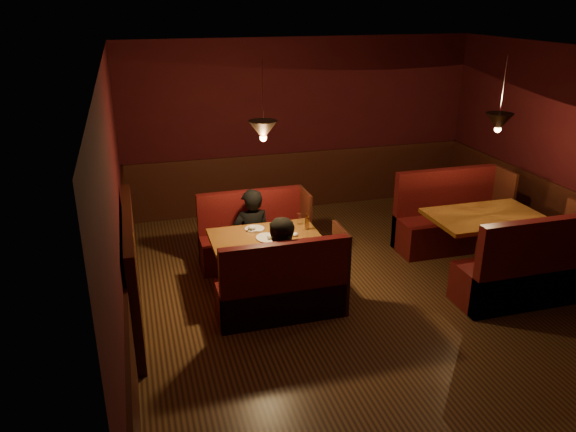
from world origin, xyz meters
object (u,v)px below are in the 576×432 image
object	(u,v)px
main_bench_far	(254,240)
second_bench_far	(449,223)
second_bench_near	(526,275)
diner_b	(285,253)
main_bench_near	(284,293)
main_table	(266,247)
diner_a	(251,218)
second_table	(484,230)

from	to	relation	value
main_bench_far	second_bench_far	bearing A→B (deg)	-5.10
second_bench_near	diner_b	size ratio (longest dim) A/B	1.05
main_bench_near	second_bench_near	world-z (taller)	second_bench_near
main_table	diner_a	size ratio (longest dim) A/B	0.90
main_bench_near	second_bench_far	world-z (taller)	second_bench_far
main_bench_far	second_bench_far	xyz separation A→B (m)	(2.90, -0.26, 0.04)
main_table	second_table	bearing A→B (deg)	-7.22
second_bench_far	second_bench_near	distance (m)	1.75
main_table	second_table	distance (m)	2.91
second_bench_near	diner_b	distance (m)	2.94
main_bench_far	second_bench_far	world-z (taller)	second_bench_far
second_bench_far	diner_a	bearing A→B (deg)	178.78
second_table	second_bench_near	distance (m)	0.91
main_bench_near	diner_b	xyz separation A→B (m)	(0.05, 0.12, 0.44)
main_bench_near	second_table	xyz separation A→B (m)	(2.87, 0.40, 0.29)
main_bench_near	diner_a	distance (m)	1.41
second_bench_near	second_table	bearing A→B (deg)	92.20
diner_b	second_bench_far	bearing A→B (deg)	5.77
second_table	diner_a	bearing A→B (deg)	162.35
main_table	diner_b	size ratio (longest dim) A/B	0.88
diner_b	diner_a	bearing A→B (deg)	79.61
main_bench_near	main_bench_far	bearing A→B (deg)	90.00
main_bench_far	second_bench_far	distance (m)	2.91
main_bench_near	diner_b	bearing A→B (deg)	66.69
main_bench_near	diner_b	world-z (taller)	diner_b
diner_a	diner_b	distance (m)	1.23
second_bench_near	main_table	bearing A→B (deg)	156.99
main_table	main_bench_near	xyz separation A→B (m)	(0.02, -0.77, -0.24)
main_table	diner_a	xyz separation A→B (m)	(-0.06, 0.57, 0.19)
second_bench_far	second_table	bearing A→B (deg)	-92.20
main_bench_near	diner_b	distance (m)	0.46
second_bench_far	diner_a	world-z (taller)	diner_a
main_table	second_table	size ratio (longest dim) A/B	0.93
main_bench_near	second_table	world-z (taller)	main_bench_near
main_bench_far	diner_a	size ratio (longest dim) A/B	0.99
diner_b	main_table	bearing A→B (deg)	79.46
main_bench_far	second_bench_far	size ratio (longest dim) A/B	0.92
second_bench_near	diner_a	size ratio (longest dim) A/B	1.08
second_bench_far	second_bench_near	world-z (taller)	same
second_bench_far	diner_b	size ratio (longest dim) A/B	1.05
main_bench_far	diner_b	size ratio (longest dim) A/B	0.97
diner_a	main_bench_near	bearing A→B (deg)	88.06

